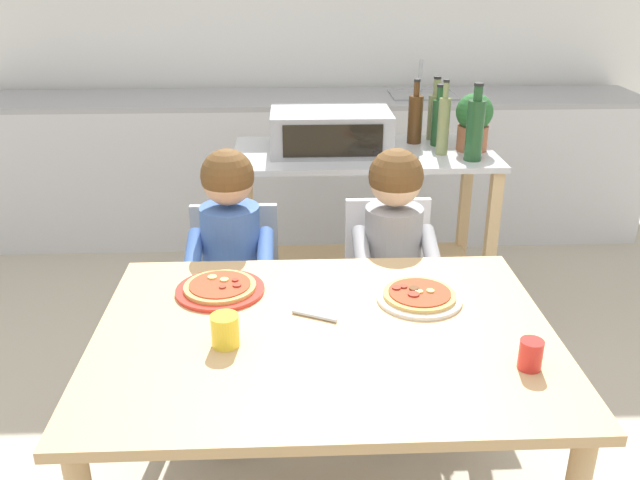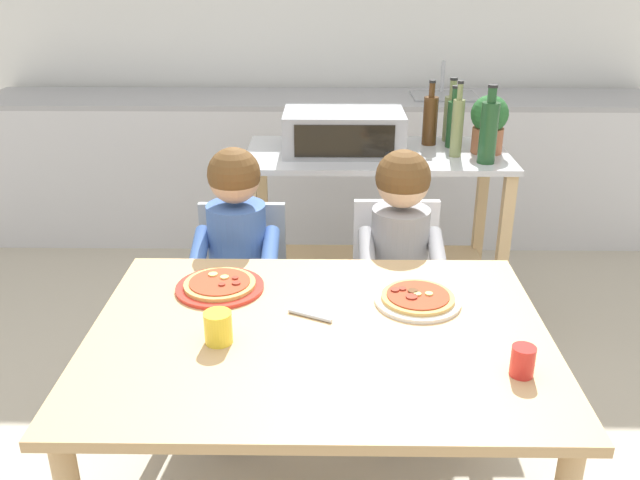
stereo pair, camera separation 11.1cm
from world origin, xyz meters
TOP-DOWN VIEW (x-y plane):
  - ground_plane at (0.00, 1.15)m, footprint 11.54×11.54m
  - back_wall_tiled at (0.00, 2.95)m, footprint 4.70×0.12m
  - kitchen_counter at (0.00, 2.54)m, footprint 4.23×0.60m
  - kitchen_island_cart at (0.24, 1.31)m, footprint 1.18×0.56m
  - toaster_oven at (0.09, 1.32)m, footprint 0.53×0.35m
  - bottle_tall_green_wine at (0.60, 1.40)m, footprint 0.06×0.06m
  - bottle_dark_olive_oil at (0.70, 1.15)m, footprint 0.08×0.08m
  - bottle_slim_sauce at (0.50, 1.45)m, footprint 0.07×0.07m
  - bottle_brown_beer at (0.60, 1.52)m, footprint 0.07×0.07m
  - bottle_clear_vinegar at (0.59, 1.25)m, footprint 0.05×0.05m
  - potted_herb_plant at (0.73, 1.31)m, footprint 0.17×0.17m
  - dining_table at (0.00, 0.00)m, footprint 1.30×0.96m
  - dining_chair_left at (-0.32, 0.74)m, footprint 0.36×0.36m
  - dining_chair_right at (0.30, 0.78)m, footprint 0.36×0.36m
  - child_in_blue_striped_shirt at (-0.32, 0.62)m, footprint 0.32×0.42m
  - child_in_grey_shirt at (0.30, 0.67)m, footprint 0.32×0.42m
  - pizza_plate_red_rimmed at (-0.32, 0.25)m, footprint 0.28×0.28m
  - pizza_plate_white at (0.30, 0.17)m, footprint 0.26×0.26m
  - drinking_cup_red at (0.52, -0.21)m, footprint 0.06×0.06m
  - drinking_cup_yellow at (-0.27, -0.06)m, footprint 0.08×0.08m
  - serving_spoon at (-0.03, 0.07)m, footprint 0.13×0.07m

SIDE VIEW (x-z plane):
  - ground_plane at x=0.00m, z-range 0.00..0.00m
  - kitchen_counter at x=0.00m, z-range -0.10..1.01m
  - dining_chair_left at x=-0.32m, z-range 0.07..0.89m
  - dining_chair_right at x=0.30m, z-range 0.07..0.89m
  - kitchen_island_cart at x=0.24m, z-range 0.15..1.05m
  - dining_table at x=0.00m, z-range 0.28..1.02m
  - child_in_blue_striped_shirt at x=-0.32m, z-range 0.16..1.22m
  - child_in_grey_shirt at x=0.30m, z-range 0.17..1.22m
  - serving_spoon at x=-0.03m, z-range 0.75..0.76m
  - pizza_plate_red_rimmed at x=-0.32m, z-range 0.74..0.78m
  - pizza_plate_white at x=0.30m, z-range 0.74..0.78m
  - drinking_cup_red at x=0.52m, z-range 0.75..0.83m
  - drinking_cup_yellow at x=-0.27m, z-range 0.75..0.84m
  - toaster_oven at x=0.09m, z-range 0.90..1.08m
  - bottle_tall_green_wine at x=0.60m, z-range 0.87..1.15m
  - bottle_brown_beer at x=0.60m, z-range 0.86..1.16m
  - bottle_slim_sauce at x=0.50m, z-range 0.87..1.17m
  - bottle_clear_vinegar at x=0.59m, z-range 0.87..1.20m
  - potted_herb_plant at x=0.73m, z-range 0.91..1.16m
  - bottle_dark_olive_oil at x=0.70m, z-range 0.87..1.20m
  - back_wall_tiled at x=0.00m, z-range 0.00..2.70m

